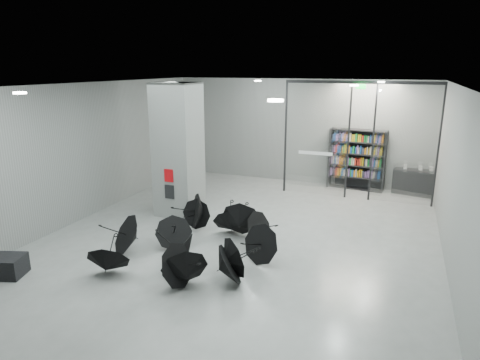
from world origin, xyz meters
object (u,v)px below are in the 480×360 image
at_px(column, 178,150).
at_px(umbrella_cluster, 201,245).
at_px(shop_counter, 416,182).
at_px(bookshelf, 357,160).

distance_m(column, umbrella_cluster, 3.72).
height_order(column, umbrella_cluster, column).
bearing_deg(umbrella_cluster, column, 127.33).
relative_size(column, shop_counter, 2.66).
xyz_separation_m(column, shop_counter, (6.90, 4.77, -1.55)).
relative_size(bookshelf, shop_counter, 1.48).
bearing_deg(shop_counter, bookshelf, -167.98).
bearing_deg(umbrella_cluster, bookshelf, 69.22).
relative_size(bookshelf, umbrella_cluster, 0.47).
bearing_deg(shop_counter, column, -133.86).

